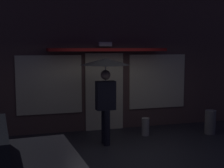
% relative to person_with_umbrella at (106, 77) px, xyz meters
% --- Properties ---
extents(ground_plane, '(18.00, 18.00, 0.00)m').
position_rel_person_with_umbrella_xyz_m(ground_plane, '(0.32, -0.82, -1.67)').
color(ground_plane, '#26262B').
extents(building_facade, '(8.42, 1.00, 3.93)m').
position_rel_person_with_umbrella_xyz_m(building_facade, '(0.32, 1.52, 0.28)').
color(building_facade, brown).
rests_on(building_facade, ground).
extents(person_with_umbrella, '(1.20, 1.20, 2.11)m').
position_rel_person_with_umbrella_xyz_m(person_with_umbrella, '(0.00, 0.00, 0.00)').
color(person_with_umbrella, black).
rests_on(person_with_umbrella, ground).
extents(sidewalk_bollard, '(0.20, 0.20, 0.47)m').
position_rel_person_with_umbrella_xyz_m(sidewalk_bollard, '(1.23, 0.46, -1.43)').
color(sidewalk_bollard, '#9E998E').
rests_on(sidewalk_bollard, ground).
extents(sidewalk_bollard_2, '(0.29, 0.29, 0.65)m').
position_rel_person_with_umbrella_xyz_m(sidewalk_bollard_2, '(3.00, 0.13, -1.34)').
color(sidewalk_bollard_2, slate).
rests_on(sidewalk_bollard_2, ground).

